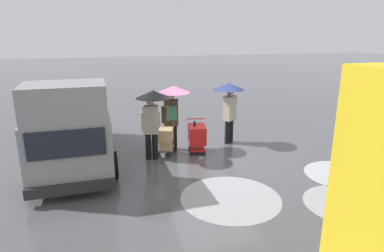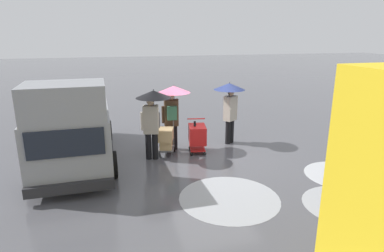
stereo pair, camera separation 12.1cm
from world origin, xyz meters
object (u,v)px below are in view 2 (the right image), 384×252
pedestrian_pink_side (173,103)px  pedestrian_white_side (152,108)px  shopping_cart_vendor (197,135)px  hand_dolly_boxes (166,139)px  pedestrian_black_side (230,99)px  cargo_van_parked_right (73,124)px

pedestrian_pink_side → pedestrian_white_side: (0.74, 0.68, 0.01)m
shopping_cart_vendor → hand_dolly_boxes: hand_dolly_boxes is taller
shopping_cart_vendor → pedestrian_black_side: bearing=-156.2°
pedestrian_black_side → hand_dolly_boxes: bearing=14.1°
pedestrian_black_side → pedestrian_pink_side: bearing=3.3°
pedestrian_pink_side → pedestrian_white_side: same height
cargo_van_parked_right → pedestrian_pink_side: bearing=-172.1°
pedestrian_pink_side → pedestrian_black_side: same height
shopping_cart_vendor → pedestrian_white_side: size_ratio=0.49×
hand_dolly_boxes → shopping_cart_vendor: bearing=-179.6°
pedestrian_white_side → hand_dolly_boxes: bearing=-152.3°
pedestrian_white_side → pedestrian_pink_side: bearing=-137.4°
shopping_cart_vendor → pedestrian_pink_side: pedestrian_pink_side is taller
pedestrian_pink_side → pedestrian_white_side: bearing=42.6°
hand_dolly_boxes → pedestrian_white_side: size_ratio=0.61×
cargo_van_parked_right → pedestrian_white_side: cargo_van_parked_right is taller
shopping_cart_vendor → hand_dolly_boxes: 1.01m
hand_dolly_boxes → pedestrian_black_side: 2.59m
shopping_cart_vendor → hand_dolly_boxes: size_ratio=0.79×
shopping_cart_vendor → pedestrian_black_side: (-1.29, -0.57, 1.02)m
cargo_van_parked_right → hand_dolly_boxes: bearing=179.0°
pedestrian_pink_side → pedestrian_black_side: bearing=-176.7°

